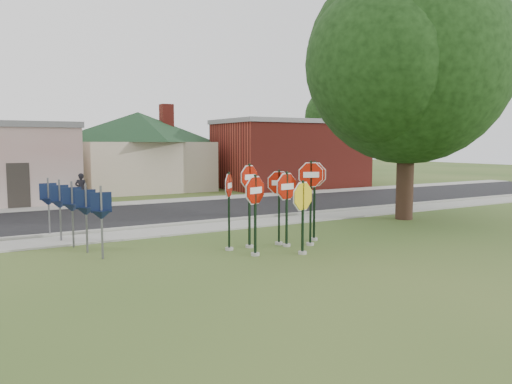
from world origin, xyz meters
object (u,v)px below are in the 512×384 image
stop_sign_center (287,198)px  oak_tree (408,62)px  pedestrian (81,189)px  stop_sign_yellow (303,208)px  stop_sign_left (255,204)px

stop_sign_center → oak_tree: oak_tree is taller
stop_sign_center → pedestrian: size_ratio=1.50×
stop_sign_yellow → pedestrian: size_ratio=1.38×
stop_sign_center → stop_sign_yellow: stop_sign_center is taller
stop_sign_center → stop_sign_left: (-1.45, -0.60, -0.02)m
oak_tree → stop_sign_left: bearing=-162.5°
stop_sign_center → oak_tree: 9.02m
oak_tree → pedestrian: bearing=134.4°
stop_sign_left → oak_tree: bearing=17.5°
stop_sign_center → oak_tree: size_ratio=0.20×
pedestrian → oak_tree: bearing=152.9°
stop_sign_yellow → pedestrian: stop_sign_yellow is taller
stop_sign_left → pedestrian: size_ratio=1.49×
stop_sign_center → pedestrian: 13.56m
stop_sign_yellow → pedestrian: bearing=103.0°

